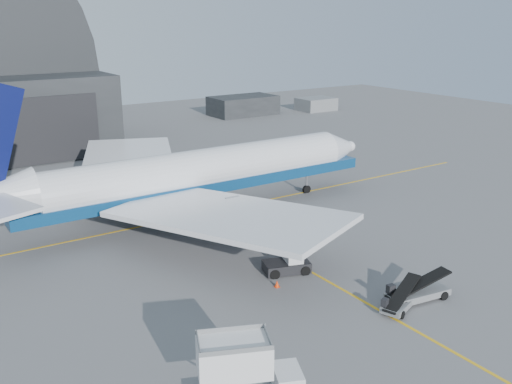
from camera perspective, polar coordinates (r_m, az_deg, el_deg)
ground at (r=46.81m, az=7.10°, el=-8.80°), size 200.00×200.00×0.00m
taxi_lines at (r=56.12m, az=-1.37°, el=-4.14°), size 80.00×42.12×0.02m
distant_bldg_a at (r=124.42m, az=-1.29°, el=7.73°), size 14.00×8.00×4.00m
distant_bldg_b at (r=131.16m, az=6.00°, el=8.13°), size 8.00×6.00×2.80m
airliner at (r=59.37m, az=-6.99°, el=1.63°), size 47.06×45.63×16.51m
catering_truck at (r=32.09m, az=-1.26°, el=-17.70°), size 6.26×4.31×4.05m
pushback_tug at (r=47.79m, az=3.19°, el=-7.26°), size 4.21×3.18×1.73m
belt_loader_a at (r=43.65m, az=14.30°, el=-10.45°), size 4.73×2.91×1.78m
belt_loader_b at (r=44.89m, az=15.80°, el=-9.66°), size 5.47×2.48×2.05m
traffic_cone at (r=45.39m, az=2.11°, el=-9.17°), size 0.39×0.39×0.56m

